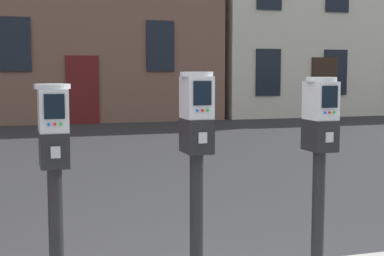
% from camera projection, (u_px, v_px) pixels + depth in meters
% --- Properties ---
extents(parking_meter_near_kerb, '(0.22, 0.25, 1.43)m').
position_uv_depth(parking_meter_near_kerb, '(54.00, 157.00, 3.45)').
color(parking_meter_near_kerb, black).
rests_on(parking_meter_near_kerb, sidewalk_slab).
extents(parking_meter_twin_adjacent, '(0.22, 0.25, 1.50)m').
position_uv_depth(parking_meter_twin_adjacent, '(197.00, 143.00, 3.72)').
color(parking_meter_twin_adjacent, black).
rests_on(parking_meter_twin_adjacent, sidewalk_slab).
extents(parking_meter_end_of_row, '(0.22, 0.25, 1.46)m').
position_uv_depth(parking_meter_end_of_row, '(320.00, 142.00, 3.99)').
color(parking_meter_end_of_row, black).
rests_on(parking_meter_end_of_row, sidewalk_slab).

